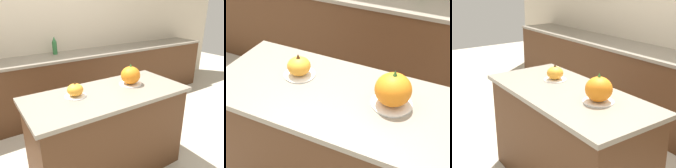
% 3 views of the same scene
% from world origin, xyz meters
% --- Properties ---
extents(kitchen_island, '(1.53, 0.69, 0.89)m').
position_xyz_m(kitchen_island, '(0.00, 0.00, 0.45)').
color(kitchen_island, '#4C2D19').
rests_on(kitchen_island, ground_plane).
extents(back_counter, '(6.00, 0.60, 0.93)m').
position_xyz_m(back_counter, '(0.00, 1.48, 0.47)').
color(back_counter, '#4C2D19').
rests_on(back_counter, ground_plane).
extents(pumpkin_cake_left, '(0.19, 0.19, 0.15)m').
position_xyz_m(pumpkin_cake_left, '(-0.29, 0.08, 0.94)').
color(pumpkin_cake_left, white).
rests_on(pumpkin_cake_left, kitchen_island).
extents(pumpkin_cake_right, '(0.23, 0.23, 0.22)m').
position_xyz_m(pumpkin_cake_right, '(0.30, 0.05, 0.98)').
color(pumpkin_cake_right, white).
rests_on(pumpkin_cake_right, kitchen_island).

